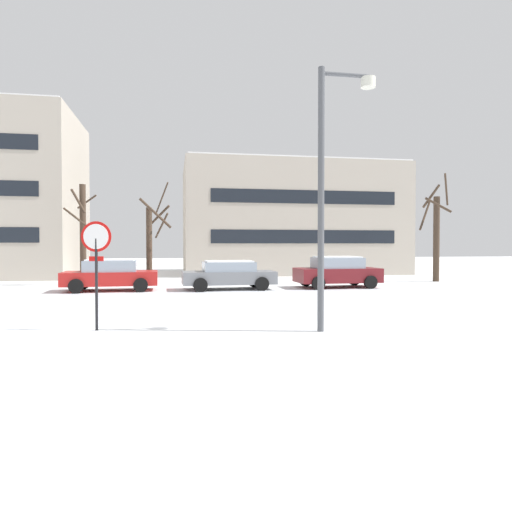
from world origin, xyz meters
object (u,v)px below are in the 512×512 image
object	(u,v)px
stop_sign	(96,254)
street_lamp	(330,175)
parked_car_red	(111,275)
parked_car_maroon	(337,272)
parked_car_gray	(229,275)

from	to	relation	value
stop_sign	street_lamp	distance (m)	6.10
parked_car_red	parked_car_maroon	size ratio (longest dim) A/B	1.03
parked_car_red	parked_car_gray	xyz separation A→B (m)	(5.44, -0.33, -0.04)
street_lamp	parked_car_gray	xyz separation A→B (m)	(-1.22, 10.94, -3.15)
parked_car_maroon	parked_car_red	bearing A→B (deg)	178.64
parked_car_gray	stop_sign	bearing A→B (deg)	-114.33
street_lamp	parked_car_gray	distance (m)	11.45
parked_car_maroon	street_lamp	bearing A→B (deg)	-110.96
street_lamp	parked_car_red	xyz separation A→B (m)	(-6.66, 11.27, -3.11)
parked_car_red	parked_car_maroon	world-z (taller)	parked_car_maroon
stop_sign	parked_car_gray	distance (m)	10.87
stop_sign	parked_car_gray	size ratio (longest dim) A/B	0.61
parked_car_gray	parked_car_maroon	world-z (taller)	parked_car_maroon
parked_car_maroon	stop_sign	bearing A→B (deg)	-134.90
stop_sign	parked_car_red	world-z (taller)	stop_sign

